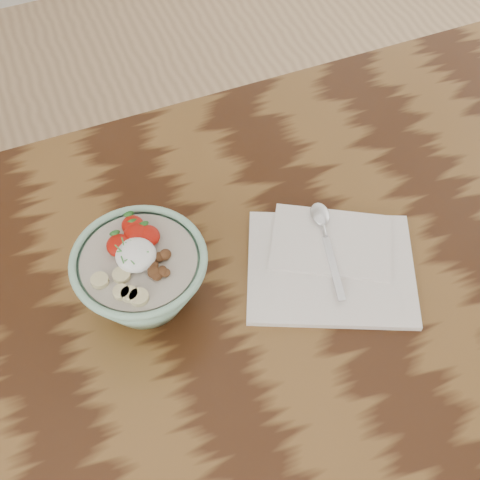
% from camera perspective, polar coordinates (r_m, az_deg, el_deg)
% --- Properties ---
extents(table, '(1.60, 0.90, 0.75)m').
position_cam_1_polar(table, '(0.96, -2.77, -11.72)').
color(table, '#371C0D').
rests_on(table, ground).
extents(breakfast_bowl, '(0.17, 0.17, 0.12)m').
position_cam_1_polar(breakfast_bowl, '(0.87, -8.40, -2.95)').
color(breakfast_bowl, '#8BBB9E').
rests_on(breakfast_bowl, table).
extents(napkin, '(0.29, 0.26, 0.01)m').
position_cam_1_polar(napkin, '(0.94, 7.75, -1.90)').
color(napkin, white).
rests_on(napkin, table).
extents(spoon, '(0.06, 0.17, 0.01)m').
position_cam_1_polar(spoon, '(0.96, 7.12, 1.11)').
color(spoon, silver).
rests_on(spoon, napkin).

